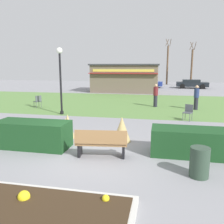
% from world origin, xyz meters
% --- Properties ---
extents(ground_plane, '(80.00, 80.00, 0.00)m').
position_xyz_m(ground_plane, '(0.00, 0.00, 0.00)').
color(ground_plane, gray).
extents(lawn_patch, '(36.00, 12.00, 0.01)m').
position_xyz_m(lawn_patch, '(0.00, 11.84, 0.00)').
color(lawn_patch, '#5B8442').
rests_on(lawn_patch, ground_plane).
extents(flower_bed, '(4.68, 1.85, 0.32)m').
position_xyz_m(flower_bed, '(-0.43, -3.59, 0.09)').
color(flower_bed, beige).
rests_on(flower_bed, ground_plane).
extents(park_bench, '(1.75, 0.73, 0.95)m').
position_xyz_m(park_bench, '(0.45, -0.24, 0.48)').
color(park_bench, olive).
rests_on(park_bench, ground_plane).
extents(hedge_left, '(2.73, 1.10, 0.98)m').
position_xyz_m(hedge_left, '(-2.28, 0.23, 0.49)').
color(hedge_left, '#19421E').
rests_on(hedge_left, ground_plane).
extents(hedge_right, '(2.48, 1.10, 0.91)m').
position_xyz_m(hedge_right, '(3.28, 0.55, 0.46)').
color(hedge_right, '#19421E').
rests_on(hedge_right, ground_plane).
extents(ornamental_grass_behind_left, '(0.71, 0.71, 1.01)m').
position_xyz_m(ornamental_grass_behind_left, '(0.84, 1.54, 0.51)').
color(ornamental_grass_behind_left, tan).
rests_on(ornamental_grass_behind_left, ground_plane).
extents(ornamental_grass_behind_right, '(0.56, 0.56, 1.03)m').
position_xyz_m(ornamental_grass_behind_right, '(-1.22, 0.83, 0.52)').
color(ornamental_grass_behind_right, tan).
rests_on(ornamental_grass_behind_right, ground_plane).
extents(ornamental_grass_behind_center, '(0.58, 0.58, 1.02)m').
position_xyz_m(ornamental_grass_behind_center, '(-1.44, 1.55, 0.51)').
color(ornamental_grass_behind_center, tan).
rests_on(ornamental_grass_behind_center, ground_plane).
extents(lamppost_mid, '(0.36, 0.36, 4.07)m').
position_xyz_m(lamppost_mid, '(-3.75, 6.27, 2.57)').
color(lamppost_mid, black).
rests_on(lamppost_mid, ground_plane).
extents(trash_bin, '(0.52, 0.52, 0.83)m').
position_xyz_m(trash_bin, '(3.39, -1.10, 0.42)').
color(trash_bin, '#2D4233').
rests_on(trash_bin, ground_plane).
extents(food_kiosk, '(7.80, 4.76, 3.23)m').
position_xyz_m(food_kiosk, '(-1.86, 20.58, 1.63)').
color(food_kiosk, '#6B5B4C').
rests_on(food_kiosk, ground_plane).
extents(cafe_chair_west, '(0.62, 0.62, 0.89)m').
position_xyz_m(cafe_chair_west, '(-6.41, 8.16, 0.53)').
color(cafe_chair_west, '#4C5156').
rests_on(cafe_chair_west, ground_plane).
extents(cafe_chair_east, '(0.58, 0.58, 0.89)m').
position_xyz_m(cafe_chair_east, '(3.82, 6.03, 0.53)').
color(cafe_chair_east, '#4C5156').
rests_on(cafe_chair_east, ground_plane).
extents(person_strolling, '(0.34, 0.34, 1.69)m').
position_xyz_m(person_strolling, '(4.70, 9.62, 0.86)').
color(person_strolling, '#23232D').
rests_on(person_strolling, ground_plane).
extents(person_standing, '(0.34, 0.34, 1.69)m').
position_xyz_m(person_standing, '(1.93, 10.31, 0.86)').
color(person_standing, '#23232D').
rests_on(person_standing, ground_plane).
extents(parked_car_west_slot, '(4.31, 2.26, 1.20)m').
position_xyz_m(parked_car_west_slot, '(-4.51, 26.96, 0.64)').
color(parked_car_west_slot, maroon).
rests_on(parked_car_west_slot, ground_plane).
extents(parked_car_center_slot, '(4.30, 2.24, 1.20)m').
position_xyz_m(parked_car_center_slot, '(0.33, 26.96, 0.64)').
color(parked_car_center_slot, navy).
rests_on(parked_car_center_slot, ground_plane).
extents(parked_car_east_slot, '(4.26, 2.17, 1.20)m').
position_xyz_m(parked_car_east_slot, '(6.42, 26.96, 0.64)').
color(parked_car_east_slot, black).
rests_on(parked_car_east_slot, ground_plane).
extents(tree_left_bg, '(0.91, 0.96, 7.32)m').
position_xyz_m(tree_left_bg, '(3.17, 33.48, 3.29)').
color(tree_left_bg, brown).
rests_on(tree_left_bg, ground_plane).
extents(tree_right_bg, '(0.91, 0.96, 6.53)m').
position_xyz_m(tree_right_bg, '(6.72, 30.90, 2.90)').
color(tree_right_bg, brown).
rests_on(tree_right_bg, ground_plane).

